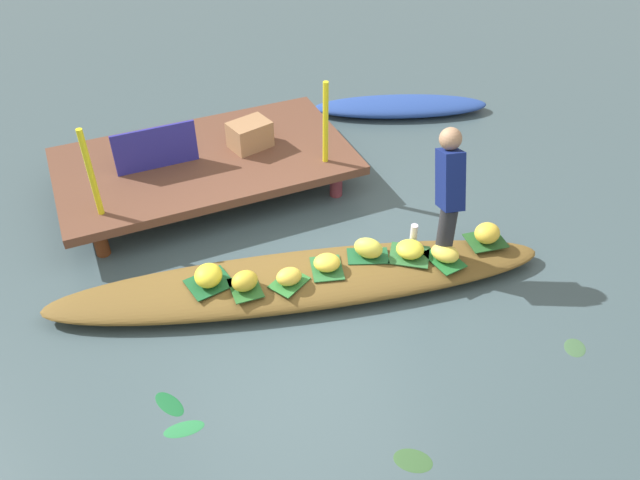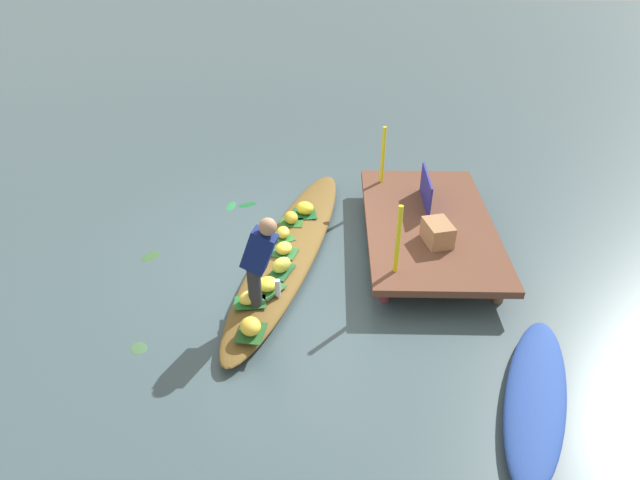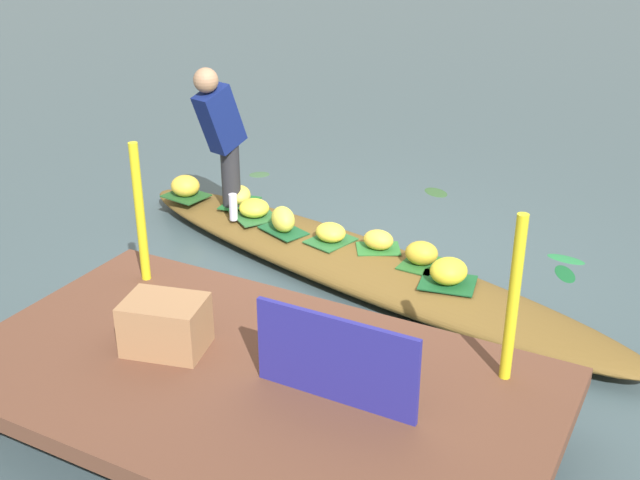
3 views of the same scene
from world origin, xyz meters
name	(u,v)px [view 3 (image 3 of 3)]	position (x,y,z in m)	size (l,w,h in m)	color
canal_water	(354,276)	(0.00, 0.00, 0.00)	(40.00, 40.00, 0.00)	#3C4F56
dock_platform	(252,382)	(-0.34, 1.98, 0.34)	(3.20, 1.80, 0.40)	brown
vendor_boat	(354,263)	(0.00, 0.00, 0.11)	(4.65, 0.80, 0.22)	brown
leaf_mat_0	(421,264)	(-0.54, -0.01, 0.22)	(0.34, 0.26, 0.01)	#276228
banana_bunch_0	(422,253)	(-0.54, -0.01, 0.31)	(0.24, 0.20, 0.17)	gold
leaf_mat_1	(254,216)	(1.03, -0.20, 0.22)	(0.37, 0.32, 0.01)	#2D6633
banana_bunch_1	(254,208)	(1.03, -0.20, 0.30)	(0.26, 0.25, 0.15)	yellow
leaf_mat_2	(283,230)	(0.66, -0.06, 0.22)	(0.39, 0.23, 0.01)	#1C582F
banana_bunch_2	(283,219)	(0.66, -0.06, 0.32)	(0.28, 0.18, 0.20)	#E8DE4A
leaf_mat_3	(448,283)	(-0.81, 0.18, 0.22)	(0.38, 0.32, 0.01)	#18542A
banana_bunch_3	(449,271)	(-0.81, 0.18, 0.31)	(0.27, 0.25, 0.18)	yellow
leaf_mat_4	(378,249)	(-0.15, -0.10, 0.22)	(0.33, 0.24, 0.01)	#2D7330
banana_bunch_4	(378,240)	(-0.15, -0.10, 0.30)	(0.23, 0.19, 0.15)	yellow
leaf_mat_5	(186,196)	(1.82, -0.31, 0.22)	(0.36, 0.30, 0.01)	#225424
banana_bunch_5	(185,186)	(1.82, -0.31, 0.32)	(0.26, 0.23, 0.19)	yellow
leaf_mat_6	(331,241)	(0.24, -0.06, 0.22)	(0.35, 0.28, 0.01)	#2A6833
banana_bunch_6	(331,232)	(0.24, -0.06, 0.29)	(0.25, 0.22, 0.14)	yellow
leaf_mat_7	(240,203)	(1.30, -0.39, 0.22)	(0.38, 0.25, 0.01)	#1E632A
banana_bunch_7	(239,195)	(1.30, -0.39, 0.30)	(0.27, 0.19, 0.15)	#EDD04A
vendor_person	(221,130)	(1.34, -0.23, 0.92)	(0.28, 0.47, 1.23)	#28282D
water_bottle	(233,207)	(1.14, -0.06, 0.33)	(0.07, 0.07, 0.23)	silver
market_banner	(335,360)	(-0.84, 1.98, 0.64)	(0.88, 0.03, 0.48)	navy
railing_post_west	(513,299)	(-1.54, 1.38, 0.87)	(0.06, 0.06, 0.93)	yellow
railing_post_east	(140,213)	(0.86, 1.38, 0.87)	(0.06, 0.06, 0.93)	yellow
produce_crate	(165,325)	(0.20, 2.00, 0.55)	(0.44, 0.32, 0.30)	#9F724B
drifting_plant_0	(566,259)	(-1.39, -1.06, 0.00)	(0.31, 0.14, 0.01)	#257940
drifting_plant_1	(565,274)	(-1.44, -0.80, 0.00)	(0.31, 0.14, 0.01)	#155A2B
drifting_plant_2	(436,192)	(0.06, -1.98, 0.00)	(0.29, 0.19, 0.01)	#33582E
drifting_plant_3	(259,174)	(1.87, -1.60, 0.00)	(0.22, 0.18, 0.01)	#3B5F3C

